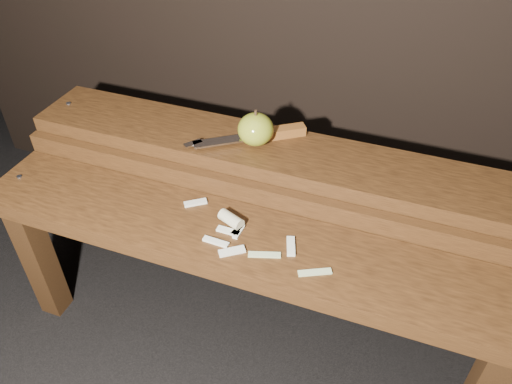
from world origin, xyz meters
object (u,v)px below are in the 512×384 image
(apple, at_px, (256,129))
(knife, at_px, (266,135))
(bench_rear_tier, at_px, (271,177))
(bench_front_tier, at_px, (236,260))

(apple, height_order, knife, apple)
(bench_rear_tier, relative_size, apple, 13.85)
(bench_front_tier, distance_m, knife, 0.30)
(bench_rear_tier, xyz_separation_m, knife, (-0.03, 0.03, 0.10))
(bench_rear_tier, bearing_deg, bench_front_tier, -90.00)
(bench_rear_tier, height_order, apple, apple)
(bench_front_tier, height_order, knife, knife)
(bench_front_tier, relative_size, apple, 13.85)
(bench_front_tier, distance_m, bench_rear_tier, 0.23)
(knife, bearing_deg, bench_front_tier, -84.16)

